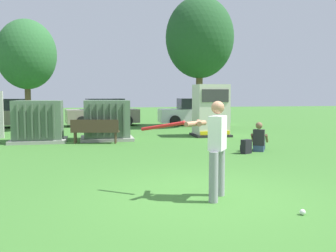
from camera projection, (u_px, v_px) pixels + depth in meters
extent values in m
plane|color=#3D752D|center=(203.00, 196.00, 6.81)|extent=(96.00, 96.00, 0.00)
cube|color=#9E9B93|center=(39.00, 140.00, 14.66)|extent=(2.10, 1.70, 0.12)
cube|color=#567056|center=(38.00, 120.00, 14.60)|extent=(1.80, 1.40, 1.50)
cube|color=#495F49|center=(17.00, 121.00, 13.72)|extent=(0.06, 0.12, 1.27)
cube|color=#495F49|center=(25.00, 121.00, 13.78)|extent=(0.06, 0.12, 1.27)
cube|color=#495F49|center=(32.00, 121.00, 13.83)|extent=(0.06, 0.12, 1.27)
cube|color=#495F49|center=(39.00, 121.00, 13.88)|extent=(0.06, 0.12, 1.27)
cube|color=#495F49|center=(46.00, 121.00, 13.93)|extent=(0.06, 0.12, 1.27)
cube|color=#495F49|center=(54.00, 121.00, 13.98)|extent=(0.06, 0.12, 1.27)
cube|color=#9E9B93|center=(107.00, 138.00, 15.37)|extent=(2.10, 1.70, 0.12)
cube|color=#567056|center=(107.00, 119.00, 15.30)|extent=(1.80, 1.40, 1.50)
cube|color=#495F49|center=(91.00, 120.00, 14.43)|extent=(0.06, 0.12, 1.27)
cube|color=#495F49|center=(97.00, 120.00, 14.48)|extent=(0.06, 0.12, 1.27)
cube|color=#495F49|center=(104.00, 120.00, 14.53)|extent=(0.06, 0.12, 1.27)
cube|color=#495F49|center=(111.00, 120.00, 14.59)|extent=(0.06, 0.12, 1.27)
cube|color=#495F49|center=(117.00, 120.00, 14.64)|extent=(0.06, 0.12, 1.27)
cube|color=#495F49|center=(124.00, 120.00, 14.69)|extent=(0.06, 0.12, 1.27)
cube|color=#262626|center=(210.00, 135.00, 16.74)|extent=(1.60, 1.40, 0.10)
cube|color=beige|center=(211.00, 109.00, 16.65)|extent=(1.40, 1.20, 2.20)
cube|color=#383838|center=(215.00, 96.00, 15.99)|extent=(1.19, 0.04, 0.55)
cube|color=yellow|center=(215.00, 133.00, 16.12)|extent=(1.33, 0.04, 0.16)
cube|color=#4C3828|center=(95.00, 132.00, 14.21)|extent=(1.84, 0.72, 0.05)
cube|color=#4C3828|center=(94.00, 126.00, 14.01)|extent=(1.78, 0.37, 0.44)
cylinder|color=#4C3828|center=(76.00, 137.00, 14.35)|extent=(0.06, 0.06, 0.42)
cylinder|color=#4C3828|center=(116.00, 137.00, 14.39)|extent=(0.06, 0.06, 0.42)
cylinder|color=#4C3828|center=(74.00, 138.00, 14.07)|extent=(0.06, 0.06, 0.42)
cylinder|color=#4C3828|center=(115.00, 138.00, 14.11)|extent=(0.06, 0.06, 0.42)
cylinder|color=gray|center=(213.00, 177.00, 6.40)|extent=(0.16, 0.16, 0.88)
cylinder|color=gray|center=(220.00, 172.00, 6.85)|extent=(0.16, 0.16, 0.88)
cube|color=white|center=(217.00, 133.00, 6.56)|extent=(0.42, 0.47, 0.60)
sphere|color=#9E7051|center=(218.00, 108.00, 6.52)|extent=(0.23, 0.23, 0.23)
cylinder|color=#9E7051|center=(196.00, 124.00, 6.61)|extent=(0.49, 0.40, 0.09)
cylinder|color=#9E7051|center=(199.00, 123.00, 6.77)|extent=(0.22, 0.55, 0.09)
cylinder|color=red|center=(162.00, 126.00, 6.95)|extent=(0.74, 0.52, 0.21)
sphere|color=red|center=(184.00, 123.00, 6.78)|extent=(0.08, 0.08, 0.08)
sphere|color=white|center=(303.00, 212.00, 5.76)|extent=(0.09, 0.09, 0.09)
cube|color=#384C75|center=(259.00, 148.00, 12.21)|extent=(0.42, 0.38, 0.20)
cube|color=#262628|center=(259.00, 137.00, 12.18)|extent=(0.42, 0.38, 0.52)
sphere|color=brown|center=(259.00, 125.00, 12.15)|extent=(0.22, 0.22, 0.22)
cylinder|color=#384C75|center=(256.00, 144.00, 12.44)|extent=(0.35, 0.45, 0.13)
cylinder|color=#384C75|center=(257.00, 143.00, 12.65)|extent=(0.26, 0.31, 0.46)
cylinder|color=#384C75|center=(263.00, 144.00, 12.37)|extent=(0.35, 0.45, 0.13)
cylinder|color=#384C75|center=(263.00, 143.00, 12.58)|extent=(0.26, 0.31, 0.46)
cylinder|color=brown|center=(253.00, 138.00, 12.47)|extent=(0.29, 0.39, 0.32)
cylinder|color=brown|center=(267.00, 138.00, 12.31)|extent=(0.29, 0.39, 0.32)
cube|color=black|center=(246.00, 147.00, 11.76)|extent=(0.38, 0.33, 0.44)
cube|color=black|center=(243.00, 148.00, 11.87)|extent=(0.23, 0.16, 0.22)
cylinder|color=brown|center=(28.00, 108.00, 18.94)|extent=(0.29, 0.29, 2.38)
ellipsoid|color=#2D6633|center=(27.00, 54.00, 18.72)|extent=(2.93, 2.93, 3.48)
cylinder|color=brown|center=(199.00, 100.00, 21.38)|extent=(0.38, 0.38, 3.12)
ellipsoid|color=#235128|center=(200.00, 38.00, 21.08)|extent=(3.84, 3.84, 4.56)
cube|color=gray|center=(5.00, 117.00, 20.93)|extent=(4.38, 2.21, 0.80)
cube|color=#262B33|center=(7.00, 105.00, 20.92)|extent=(2.28, 1.81, 0.64)
cylinder|color=black|center=(29.00, 123.00, 20.58)|extent=(0.66, 0.30, 0.64)
cylinder|color=black|center=(30.00, 120.00, 22.18)|extent=(0.66, 0.30, 0.64)
cube|color=gray|center=(102.00, 116.00, 22.30)|extent=(4.40, 2.28, 0.80)
cube|color=#262B33|center=(105.00, 104.00, 22.29)|extent=(2.30, 1.84, 0.64)
cylinder|color=black|center=(82.00, 122.00, 21.08)|extent=(0.66, 0.31, 0.64)
cylinder|color=black|center=(79.00, 120.00, 22.67)|extent=(0.66, 0.31, 0.64)
cylinder|color=black|center=(127.00, 121.00, 21.96)|extent=(0.66, 0.31, 0.64)
cylinder|color=black|center=(121.00, 119.00, 23.56)|extent=(0.66, 0.31, 0.64)
cube|color=silver|center=(193.00, 115.00, 22.91)|extent=(4.27, 1.87, 0.80)
cube|color=#262B33|center=(196.00, 104.00, 22.87)|extent=(2.16, 1.65, 0.64)
cylinder|color=black|center=(175.00, 121.00, 21.88)|extent=(0.65, 0.25, 0.64)
cylinder|color=black|center=(170.00, 119.00, 23.55)|extent=(0.65, 0.25, 0.64)
cylinder|color=black|center=(218.00, 120.00, 22.31)|extent=(0.65, 0.25, 0.64)
cylinder|color=black|center=(210.00, 119.00, 23.98)|extent=(0.65, 0.25, 0.64)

